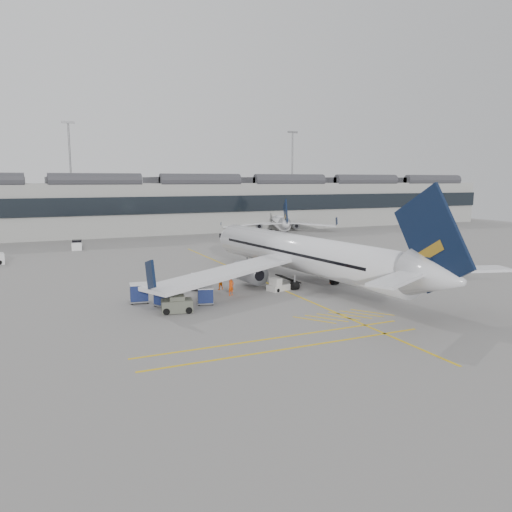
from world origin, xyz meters
name	(u,v)px	position (x,y,z in m)	size (l,w,h in m)	color
ground	(208,309)	(0.00, 0.00, 0.00)	(220.00, 220.00, 0.00)	gray
terminal	(102,206)	(0.00, 71.93, 6.14)	(200.00, 20.45, 12.40)	#9E9E99
light_masts	(85,168)	(-1.67, 86.00, 14.49)	(113.00, 0.60, 25.45)	slate
apron_markings	(262,281)	(10.00, 10.00, 0.01)	(0.25, 60.00, 0.01)	gold
airliner_main	(305,254)	(13.66, 6.29, 3.38)	(39.44, 43.28, 11.52)	silver
airliner_far	(278,221)	(37.69, 60.73, 2.32)	(25.77, 28.58, 7.90)	silver
belt_loader	(282,285)	(9.91, 4.66, 0.51)	(4.38, 2.42, 1.73)	beige
baggage_cart_a	(205,295)	(0.38, 1.94, 0.87)	(1.83, 1.64, 1.63)	gray
baggage_cart_b	(198,281)	(1.73, 8.33, 0.93)	(2.00, 1.82, 1.74)	gray
baggage_cart_c	(139,292)	(-5.25, 5.12, 1.02)	(1.98, 1.71, 1.90)	gray
baggage_cart_d	(165,296)	(-3.28, 2.81, 1.00)	(2.23, 2.10, 1.86)	gray
ramp_agent_a	(231,286)	(3.96, 4.40, 0.98)	(0.71, 0.47, 1.96)	#FD4E0D
ramp_agent_b	(220,282)	(3.84, 7.47, 0.81)	(0.79, 0.62, 1.63)	orange
pushback_tug	(177,305)	(-2.87, 0.23, 0.68)	(2.97, 2.12, 1.53)	#585C4E
safety_cone_nose	(245,265)	(11.86, 19.49, 0.27)	(0.39, 0.39, 0.55)	#F24C0A
safety_cone_engine	(331,281)	(16.63, 5.31, 0.28)	(0.40, 0.40, 0.56)	#F24C0A
service_van_mid	(77,245)	(-7.42, 47.08, 0.74)	(2.03, 3.41, 1.66)	silver
service_van_right	(277,238)	(28.06, 41.72, 0.80)	(3.54, 1.88, 1.78)	silver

